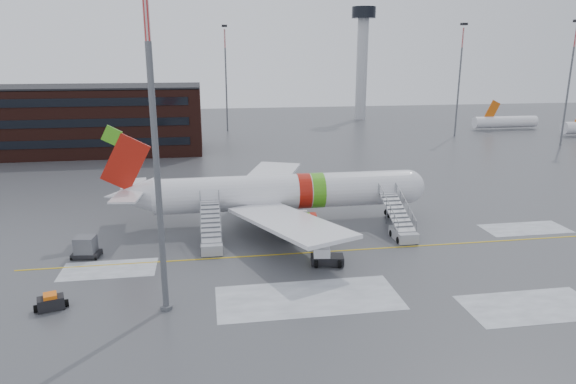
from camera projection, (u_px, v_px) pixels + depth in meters
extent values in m
plane|color=#494C4F|center=(349.00, 246.00, 49.67)|extent=(260.00, 260.00, 0.00)
cylinder|color=white|center=(285.00, 192.00, 55.84)|extent=(28.00, 3.80, 3.80)
sphere|color=white|center=(407.00, 186.00, 57.99)|extent=(3.80, 3.80, 3.80)
cube|color=black|center=(416.00, 182.00, 58.02)|extent=(1.09, 1.60, 0.97)
cone|color=white|center=(129.00, 196.00, 53.24)|extent=(5.20, 3.72, 3.72)
cube|color=#AD180D|center=(125.00, 163.00, 52.30)|extent=(5.27, 0.30, 6.09)
cube|color=#4DAD1B|center=(112.00, 136.00, 51.39)|extent=(2.16, 0.26, 2.16)
cube|color=white|center=(134.00, 184.00, 55.58)|extent=(3.07, 4.85, 0.18)
cube|color=white|center=(127.00, 197.00, 50.63)|extent=(3.07, 4.85, 0.18)
cube|color=white|center=(267.00, 179.00, 63.94)|extent=(10.72, 15.97, 1.13)
cube|color=white|center=(289.00, 222.00, 47.74)|extent=(10.72, 15.97, 1.13)
cylinder|color=white|center=(283.00, 196.00, 61.38)|extent=(3.40, 2.10, 2.10)
cylinder|color=white|center=(298.00, 224.00, 51.47)|extent=(3.40, 2.10, 2.10)
cylinder|color=#595B60|center=(389.00, 209.00, 58.37)|extent=(0.20, 0.20, 1.80)
cylinder|color=black|center=(389.00, 213.00, 58.49)|extent=(0.90, 0.56, 0.90)
cylinder|color=black|center=(278.00, 212.00, 58.85)|extent=(0.90, 0.56, 0.90)
cylinder|color=black|center=(284.00, 225.00, 54.27)|extent=(0.90, 0.56, 0.90)
cube|color=#A4A6AB|center=(404.00, 234.00, 51.33)|extent=(2.00, 3.20, 1.00)
cube|color=#A4A6AB|center=(397.00, 212.00, 52.89)|extent=(1.90, 5.87, 2.52)
cube|color=#A4A6AB|center=(387.00, 193.00, 55.73)|extent=(1.90, 1.40, 0.15)
cylinder|color=#595B60|center=(387.00, 209.00, 55.79)|extent=(0.16, 0.16, 3.40)
cylinder|color=black|center=(399.00, 240.00, 50.30)|extent=(0.25, 0.70, 0.70)
cylinder|color=black|center=(408.00, 232.00, 52.48)|extent=(0.25, 0.70, 0.70)
cube|color=#A1A2A7|center=(212.00, 245.00, 48.40)|extent=(2.00, 3.20, 1.00)
cube|color=#A1A2A7|center=(211.00, 222.00, 49.96)|extent=(1.90, 5.87, 2.52)
cube|color=#A1A2A7|center=(210.00, 201.00, 52.79)|extent=(1.90, 1.40, 0.15)
cylinder|color=#595B60|center=(210.00, 218.00, 52.86)|extent=(0.16, 0.16, 3.40)
cylinder|color=black|center=(202.00, 252.00, 47.36)|extent=(0.25, 0.70, 0.70)
cylinder|color=black|center=(221.00, 243.00, 49.54)|extent=(0.25, 0.70, 0.70)
cube|color=black|center=(327.00, 259.00, 45.33)|extent=(3.07, 1.97, 0.72)
cube|color=white|center=(322.00, 252.00, 45.14)|extent=(1.64, 1.64, 0.92)
cube|color=black|center=(322.00, 248.00, 45.05)|extent=(1.42, 1.51, 0.15)
cylinder|color=black|center=(316.00, 264.00, 44.66)|extent=(0.42, 0.76, 0.72)
cylinder|color=black|center=(340.00, 264.00, 44.66)|extent=(0.42, 0.76, 0.72)
cylinder|color=black|center=(315.00, 257.00, 46.05)|extent=(0.42, 0.76, 0.72)
cylinder|color=black|center=(338.00, 257.00, 46.05)|extent=(0.42, 0.76, 0.72)
cube|color=black|center=(87.00, 254.00, 47.04)|extent=(2.60, 2.03, 0.38)
cube|color=#595B61|center=(86.00, 245.00, 46.81)|extent=(1.94, 1.84, 1.64)
cylinder|color=black|center=(72.00, 259.00, 46.17)|extent=(0.24, 0.35, 0.33)
cylinder|color=black|center=(101.00, 251.00, 47.96)|extent=(0.24, 0.35, 0.33)
cube|color=black|center=(51.00, 303.00, 37.37)|extent=(2.05, 1.56, 0.90)
cube|color=orange|center=(50.00, 296.00, 37.23)|extent=(1.15, 1.21, 0.36)
cylinder|color=black|center=(41.00, 307.00, 37.32)|extent=(1.02, 0.78, 0.54)
cylinder|color=black|center=(62.00, 305.00, 37.54)|extent=(1.02, 0.78, 0.54)
cylinder|color=#595B60|center=(158.00, 184.00, 35.05)|extent=(0.44, 0.44, 18.84)
cylinder|color=#CC7272|center=(146.00, 10.00, 32.08)|extent=(0.40, 0.40, 4.24)
cylinder|color=#595B60|center=(166.00, 307.00, 37.48)|extent=(0.90, 0.90, 0.30)
cube|color=#3F1E16|center=(29.00, 121.00, 93.55)|extent=(62.00, 16.00, 12.00)
cube|color=black|center=(24.00, 87.00, 91.95)|extent=(62.00, 16.00, 0.40)
cube|color=black|center=(16.00, 145.00, 86.67)|extent=(58.00, 0.12, 1.40)
cube|color=black|center=(13.00, 125.00, 85.75)|extent=(58.00, 0.12, 1.40)
cube|color=black|center=(10.00, 103.00, 84.83)|extent=(58.00, 0.12, 1.40)
cylinder|color=#B2B5BA|center=(362.00, 68.00, 141.10)|extent=(3.00, 3.00, 28.00)
cylinder|color=black|center=(364.00, 13.00, 137.29)|extent=(6.40, 6.40, 3.00)
cylinder|color=#595B60|center=(458.00, 93.00, 112.67)|extent=(0.36, 0.36, 19.20)
cylinder|color=#CC7272|center=(463.00, 38.00, 109.64)|extent=(0.32, 0.32, 4.32)
cube|color=black|center=(464.00, 24.00, 108.89)|extent=(1.20, 1.20, 0.50)
cylinder|color=#595B60|center=(226.00, 90.00, 120.21)|extent=(0.36, 0.36, 19.20)
cylinder|color=#CC7272|center=(225.00, 39.00, 117.18)|extent=(0.32, 0.32, 4.32)
cube|color=black|center=(224.00, 26.00, 116.43)|extent=(1.20, 1.20, 0.50)
cylinder|color=#595B60|center=(567.00, 97.00, 101.80)|extent=(0.36, 0.36, 19.20)
cylinder|color=#CC7272|center=(576.00, 37.00, 98.77)|extent=(0.32, 0.32, 4.32)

